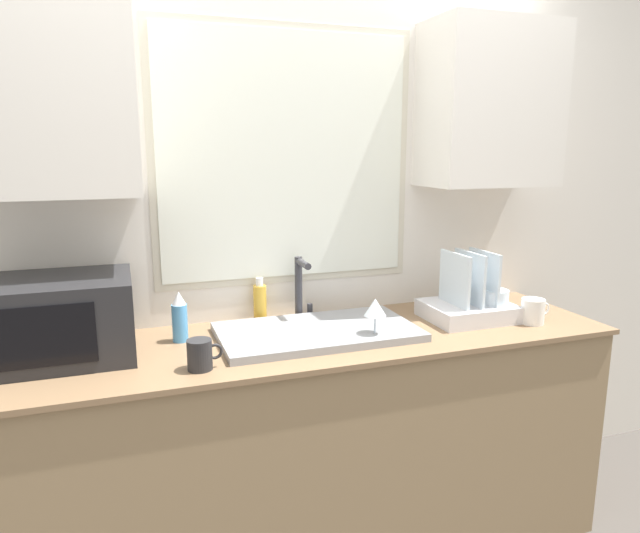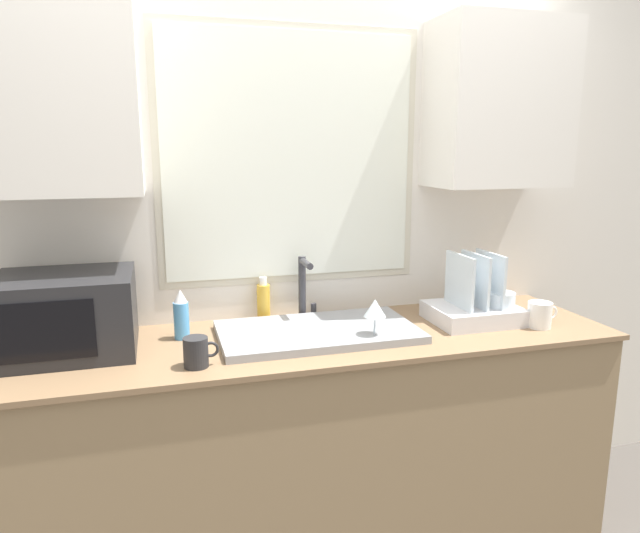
% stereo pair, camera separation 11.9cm
% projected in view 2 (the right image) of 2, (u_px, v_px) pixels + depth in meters
% --- Properties ---
extents(countertop, '(2.40, 0.66, 0.92)m').
position_uv_depth(countertop, '(311.00, 445.00, 2.30)').
color(countertop, '#8C7251').
rests_on(countertop, ground_plane).
extents(wall_back, '(6.00, 0.38, 2.60)m').
position_uv_depth(wall_back, '(291.00, 203.00, 2.39)').
color(wall_back, silver).
rests_on(wall_back, ground_plane).
extents(sink_basin, '(0.76, 0.43, 0.03)m').
position_uv_depth(sink_basin, '(318.00, 332.00, 2.21)').
color(sink_basin, gray).
rests_on(sink_basin, countertop).
extents(faucet, '(0.08, 0.15, 0.27)m').
position_uv_depth(faucet, '(304.00, 284.00, 2.39)').
color(faucet, '#333338').
rests_on(faucet, countertop).
extents(microwave, '(0.47, 0.39, 0.28)m').
position_uv_depth(microwave, '(66.00, 314.00, 2.00)').
color(microwave, '#232326').
rests_on(microwave, countertop).
extents(dish_rack, '(0.35, 0.29, 0.29)m').
position_uv_depth(dish_rack, '(476.00, 306.00, 2.37)').
color(dish_rack, silver).
rests_on(dish_rack, countertop).
extents(spray_bottle, '(0.06, 0.06, 0.19)m').
position_uv_depth(spray_bottle, '(181.00, 315.00, 2.16)').
color(spray_bottle, '#4C99D8').
rests_on(spray_bottle, countertop).
extents(soap_bottle, '(0.06, 0.06, 0.18)m').
position_uv_depth(soap_bottle, '(264.00, 301.00, 2.40)').
color(soap_bottle, gold).
rests_on(soap_bottle, countertop).
extents(mug_near_sink, '(0.12, 0.08, 0.10)m').
position_uv_depth(mug_near_sink, '(196.00, 352.00, 1.88)').
color(mug_near_sink, '#262628').
rests_on(mug_near_sink, countertop).
extents(wine_glass, '(0.08, 0.08, 0.16)m').
position_uv_depth(wine_glass, '(375.00, 310.00, 2.11)').
color(wine_glass, silver).
rests_on(wine_glass, countertop).
extents(mug_by_rack, '(0.13, 0.10, 0.10)m').
position_uv_depth(mug_by_rack, '(540.00, 315.00, 2.30)').
color(mug_by_rack, white).
rests_on(mug_by_rack, countertop).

